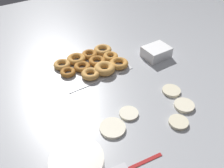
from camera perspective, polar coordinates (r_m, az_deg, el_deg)
ground_plane at (r=1.10m, az=2.83°, el=-4.59°), size 3.00×3.00×0.00m
pancake_0 at (r=0.99m, az=0.15°, el=-10.52°), size 0.11×0.11×0.01m
pancake_1 at (r=1.19m, az=14.08°, el=-1.59°), size 0.09×0.09×0.01m
pancake_2 at (r=1.13m, az=16.95°, el=-4.94°), size 0.09×0.09×0.01m
pancake_3 at (r=1.05m, az=4.06°, el=-7.07°), size 0.08×0.08×0.01m
pancake_4 at (r=1.05m, az=15.70°, el=-8.83°), size 0.08×0.08×0.01m
donut_tray at (r=1.32m, az=-4.59°, el=5.03°), size 0.38×0.28×0.04m
batter_bowl at (r=0.87m, az=-8.34°, el=-18.61°), size 0.19×0.19×0.07m
container_stack at (r=1.41m, az=10.60°, el=7.56°), size 0.15×0.12×0.06m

